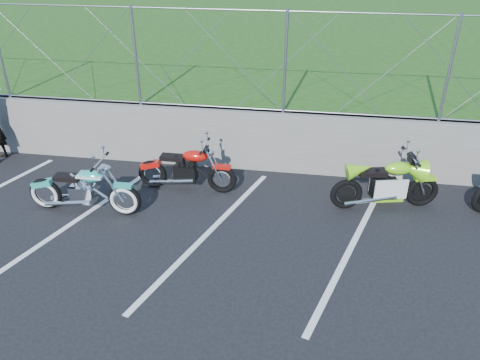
# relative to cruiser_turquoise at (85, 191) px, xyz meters

# --- Properties ---
(ground) EXTENTS (90.00, 90.00, 0.00)m
(ground) POSITION_rel_cruiser_turquoise_xyz_m (2.34, -1.27, -0.42)
(ground) COLOR black
(ground) RESTS_ON ground
(retaining_wall) EXTENTS (30.00, 0.22, 1.30)m
(retaining_wall) POSITION_rel_cruiser_turquoise_xyz_m (2.34, 2.23, 0.23)
(retaining_wall) COLOR #61615D
(retaining_wall) RESTS_ON ground
(grass_field) EXTENTS (30.00, 20.00, 1.30)m
(grass_field) POSITION_rel_cruiser_turquoise_xyz_m (2.34, 12.23, 0.23)
(grass_field) COLOR #1E4512
(grass_field) RESTS_ON ground
(chain_link_fence) EXTENTS (28.00, 0.03, 2.00)m
(chain_link_fence) POSITION_rel_cruiser_turquoise_xyz_m (2.34, 2.23, 1.88)
(chain_link_fence) COLOR gray
(chain_link_fence) RESTS_ON retaining_wall
(parking_lines) EXTENTS (18.29, 4.31, 0.01)m
(parking_lines) POSITION_rel_cruiser_turquoise_xyz_m (3.54, -0.27, -0.42)
(parking_lines) COLOR silver
(parking_lines) RESTS_ON ground
(cruiser_turquoise) EXTENTS (2.12, 0.67, 1.05)m
(cruiser_turquoise) POSITION_rel_cruiser_turquoise_xyz_m (0.00, 0.00, 0.00)
(cruiser_turquoise) COLOR black
(cruiser_turquoise) RESTS_ON ground
(naked_orange) EXTENTS (1.98, 0.67, 0.99)m
(naked_orange) POSITION_rel_cruiser_turquoise_xyz_m (1.61, 1.08, -0.00)
(naked_orange) COLOR black
(naked_orange) RESTS_ON ground
(sportbike_green) EXTENTS (1.99, 0.72, 1.05)m
(sportbike_green) POSITION_rel_cruiser_turquoise_xyz_m (5.37, 1.03, 0.03)
(sportbike_green) COLOR black
(sportbike_green) RESTS_ON ground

